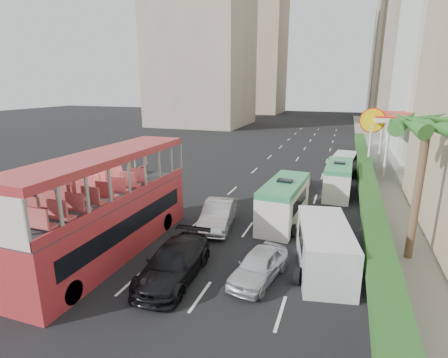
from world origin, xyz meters
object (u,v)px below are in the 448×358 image
at_px(panel_van_far, 344,164).
at_px(car_black, 174,278).
at_px(shell_station, 407,144).
at_px(car_silver_lane_b, 258,279).
at_px(palm_tree, 417,193).
at_px(panel_van_near, 324,248).
at_px(minibus_near, 284,202).
at_px(van_asset, 291,191).
at_px(minibus_far, 338,179).
at_px(double_decker_bus, 108,205).
at_px(car_silver_lane_a, 218,226).

bearing_deg(panel_van_far, car_black, -100.73).
distance_m(car_black, shell_station, 27.07).
bearing_deg(shell_station, car_silver_lane_b, -110.37).
height_order(car_silver_lane_b, shell_station, shell_station).
bearing_deg(palm_tree, shell_station, 83.40).
distance_m(car_black, panel_van_near, 6.80).
bearing_deg(car_black, panel_van_near, 23.19).
height_order(minibus_near, panel_van_far, minibus_near).
bearing_deg(van_asset, shell_station, 49.61).
bearing_deg(minibus_near, minibus_far, 71.20).
relative_size(double_decker_bus, car_silver_lane_a, 2.39).
height_order(car_silver_lane_b, palm_tree, palm_tree).
bearing_deg(minibus_near, van_asset, 98.43).
height_order(car_silver_lane_a, palm_tree, palm_tree).
bearing_deg(double_decker_bus, minibus_far, 53.23).
bearing_deg(minibus_far, panel_van_near, -89.97).
distance_m(van_asset, panel_van_near, 12.11).
relative_size(minibus_far, panel_van_near, 1.04).
height_order(car_silver_lane_b, van_asset, van_asset).
relative_size(double_decker_bus, car_silver_lane_b, 2.89).
bearing_deg(panel_van_near, panel_van_far, 77.67).
relative_size(panel_van_far, palm_tree, 0.72).
bearing_deg(minibus_near, panel_van_near, -57.47).
relative_size(van_asset, shell_station, 0.61).
relative_size(car_silver_lane_b, minibus_far, 0.70).
distance_m(minibus_far, panel_van_near, 11.87).
relative_size(car_silver_lane_a, palm_tree, 0.72).
bearing_deg(minibus_far, shell_station, 59.38).
bearing_deg(minibus_far, car_silver_lane_b, -100.32).
distance_m(car_silver_lane_b, minibus_far, 14.03).
xyz_separation_m(car_silver_lane_a, palm_tree, (9.97, -0.87, 3.38)).
xyz_separation_m(van_asset, minibus_near, (0.51, -6.68, 1.28)).
relative_size(double_decker_bus, shell_station, 1.38).
height_order(minibus_near, panel_van_near, minibus_near).
distance_m(double_decker_bus, panel_van_far, 23.20).
height_order(car_silver_lane_a, panel_van_far, panel_van_far).
distance_m(minibus_near, panel_van_near, 5.64).
relative_size(double_decker_bus, minibus_near, 1.91).
bearing_deg(shell_station, minibus_far, -121.78).
distance_m(minibus_far, panel_van_far, 6.87).
bearing_deg(car_silver_lane_a, minibus_far, 44.88).
height_order(van_asset, minibus_near, minibus_near).
bearing_deg(panel_van_near, minibus_far, 78.26).
bearing_deg(panel_van_near, minibus_near, 107.84).
height_order(panel_van_near, panel_van_far, panel_van_near).
relative_size(car_silver_lane_a, van_asset, 0.94).
bearing_deg(shell_station, palm_tree, -96.60).
xyz_separation_m(panel_van_near, shell_station, (5.98, 21.14, 1.70)).
relative_size(car_silver_lane_a, car_silver_lane_b, 1.21).
distance_m(double_decker_bus, car_silver_lane_a, 6.69).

